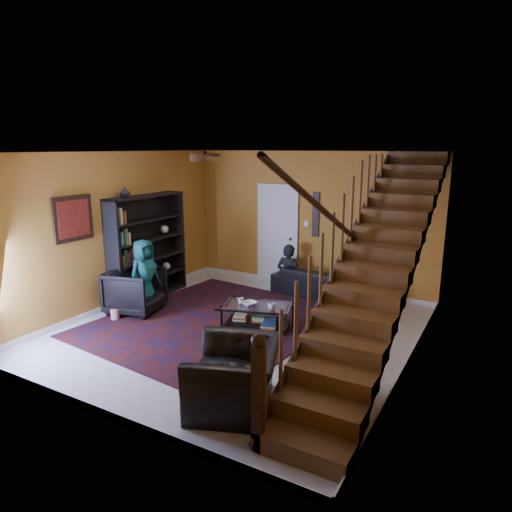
# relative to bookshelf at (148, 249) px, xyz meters

# --- Properties ---
(floor) EXTENTS (5.50, 5.50, 0.00)m
(floor) POSITION_rel_bookshelf_xyz_m (2.40, -0.60, -0.96)
(floor) COLOR beige
(floor) RESTS_ON ground
(room) EXTENTS (5.50, 5.50, 5.50)m
(room) POSITION_rel_bookshelf_xyz_m (1.07, 0.73, -0.91)
(room) COLOR #C46B2B
(room) RESTS_ON ground
(staircase) EXTENTS (0.95, 5.02, 3.18)m
(staircase) POSITION_rel_bookshelf_xyz_m (4.53, -0.60, 0.43)
(staircase) COLOR brown
(staircase) RESTS_ON floor
(bookshelf) EXTENTS (0.35, 1.80, 2.00)m
(bookshelf) POSITION_rel_bookshelf_xyz_m (0.00, 0.00, 0.00)
(bookshelf) COLOR black
(bookshelf) RESTS_ON floor
(door) EXTENTS (0.82, 0.05, 2.05)m
(door) POSITION_rel_bookshelf_xyz_m (1.70, 2.12, 0.06)
(door) COLOR silver
(door) RESTS_ON floor
(framed_picture) EXTENTS (0.04, 0.74, 0.74)m
(framed_picture) POSITION_rel_bookshelf_xyz_m (-0.17, -1.50, 0.79)
(framed_picture) COLOR maroon
(framed_picture) RESTS_ON room
(wall_hanging) EXTENTS (0.14, 0.03, 0.90)m
(wall_hanging) POSITION_rel_bookshelf_xyz_m (2.55, 2.13, 0.59)
(wall_hanging) COLOR black
(wall_hanging) RESTS_ON room
(ceiling_fixture) EXTENTS (0.40, 0.40, 0.10)m
(ceiling_fixture) POSITION_rel_bookshelf_xyz_m (2.40, -1.40, 1.78)
(ceiling_fixture) COLOR #3F2814
(ceiling_fixture) RESTS_ON room
(rug) EXTENTS (3.74, 4.17, 0.02)m
(rug) POSITION_rel_bookshelf_xyz_m (1.84, -0.47, -0.95)
(rug) COLOR #3F120B
(rug) RESTS_ON floor
(sofa) EXTENTS (1.97, 0.95, 0.55)m
(sofa) POSITION_rel_bookshelf_xyz_m (2.88, 1.70, -0.69)
(sofa) COLOR black
(sofa) RESTS_ON floor
(armchair_left) EXTENTS (1.05, 1.03, 0.80)m
(armchair_left) POSITION_rel_bookshelf_xyz_m (0.35, -0.75, -0.57)
(armchair_left) COLOR black
(armchair_left) RESTS_ON floor
(armchair_right) EXTENTS (1.30, 1.39, 0.72)m
(armchair_right) POSITION_rel_bookshelf_xyz_m (3.50, -2.44, -0.60)
(armchair_right) COLOR black
(armchair_right) RESTS_ON floor
(person_adult_a) EXTENTS (0.53, 0.36, 1.42)m
(person_adult_a) POSITION_rel_bookshelf_xyz_m (2.16, 1.75, -0.70)
(person_adult_a) COLOR black
(person_adult_a) RESTS_ON sofa
(person_adult_b) EXTENTS (0.69, 0.57, 1.30)m
(person_adult_b) POSITION_rel_bookshelf_xyz_m (3.90, 1.75, -0.76)
(person_adult_b) COLOR black
(person_adult_b) RESTS_ON sofa
(person_child) EXTENTS (0.47, 0.68, 1.31)m
(person_child) POSITION_rel_bookshelf_xyz_m (0.45, -0.61, -0.31)
(person_child) COLOR #17565B
(person_child) RESTS_ON armchair_left
(coffee_table) EXTENTS (1.21, 0.93, 0.41)m
(coffee_table) POSITION_rel_bookshelf_xyz_m (2.61, -0.36, -0.73)
(coffee_table) COLOR black
(coffee_table) RESTS_ON floor
(cup_a) EXTENTS (0.16, 0.16, 0.10)m
(cup_a) POSITION_rel_bookshelf_xyz_m (2.90, -0.41, -0.51)
(cup_a) COLOR #999999
(cup_a) RESTS_ON coffee_table
(cup_b) EXTENTS (0.11, 0.11, 0.09)m
(cup_b) POSITION_rel_bookshelf_xyz_m (2.33, -0.42, -0.51)
(cup_b) COLOR #999999
(cup_b) RESTS_ON coffee_table
(bowl) EXTENTS (0.29, 0.29, 0.06)m
(bowl) POSITION_rel_bookshelf_xyz_m (2.50, -0.43, -0.53)
(bowl) COLOR #999999
(bowl) RESTS_ON coffee_table
(vase) EXTENTS (0.18, 0.18, 0.19)m
(vase) POSITION_rel_bookshelf_xyz_m (-0.00, -0.50, 1.13)
(vase) COLOR #999999
(vase) RESTS_ON bookshelf
(popcorn_bucket) EXTENTS (0.15, 0.15, 0.17)m
(popcorn_bucket) POSITION_rel_bookshelf_xyz_m (0.30, -1.21, -0.86)
(popcorn_bucket) COLOR red
(popcorn_bucket) RESTS_ON rug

